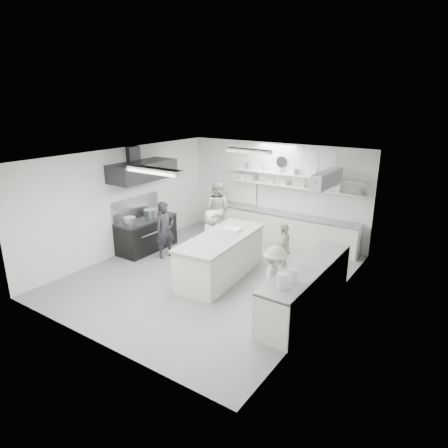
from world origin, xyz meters
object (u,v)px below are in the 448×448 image
Objects in this scene: prep_island at (221,257)px; cook_back at (217,209)px; stove at (147,235)px; right_counter at (306,288)px; cook_stove at (165,230)px; back_counter at (278,227)px.

cook_back is (-1.86, 2.47, 0.39)m from prep_island.
stove is at bearing 169.59° from prep_island.
cook_stove is (-4.38, 0.47, 0.33)m from right_counter.
cook_back is at bearing 122.25° from prep_island.
back_counter is 3.58m from cook_stove.
prep_island is 1.71× the size of cook_stove.
prep_island is 3.11m from cook_back.
right_counter is (2.35, -3.40, 0.01)m from back_counter.
stove is 1.12× the size of cook_stove.
cook_stove reaches higher than stove.
cook_back is at bearing 146.80° from right_counter.
stove is 2.87m from prep_island.
back_counter is 3.12× the size of cook_stove.
back_counter is (2.90, 2.80, 0.01)m from stove.
prep_island is (2.85, -0.28, 0.06)m from stove.
cook_back reaches higher than prep_island.
prep_island is at bearing -90.84° from back_counter.
prep_island is at bearing -78.45° from cook_stove.
back_counter is at bearing 43.99° from stove.
right_counter reaches higher than back_counter.
cook_stove is (0.87, -0.13, 0.35)m from stove.
prep_island is 2.01m from cook_stove.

